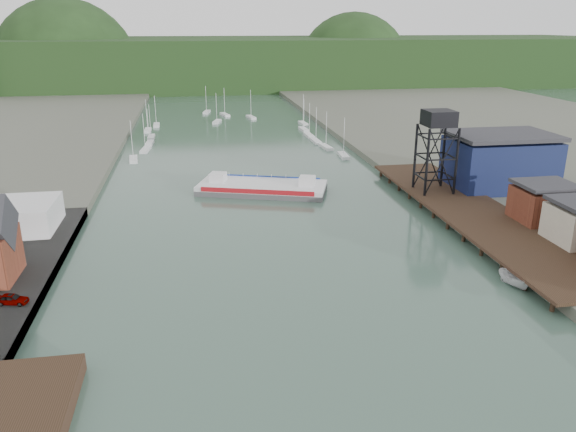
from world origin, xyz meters
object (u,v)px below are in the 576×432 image
object	(u,v)px
motorboat	(514,280)
lift_tower	(439,123)
chain_ferry	(262,187)
car_west_a	(12,299)

from	to	relation	value
motorboat	lift_tower	bearing A→B (deg)	65.95
lift_tower	chain_ferry	xyz separation A→B (m)	(-33.04, 11.66, -14.55)
lift_tower	motorboat	bearing A→B (deg)	-97.33
lift_tower	motorboat	xyz separation A→B (m)	(-5.00, -38.90, -14.63)
chain_ferry	motorboat	xyz separation A→B (m)	(28.04, -50.56, -0.09)
motorboat	car_west_a	xyz separation A→B (m)	(-64.58, 2.96, 1.25)
lift_tower	car_west_a	bearing A→B (deg)	-152.68
motorboat	car_west_a	bearing A→B (deg)	160.66
lift_tower	car_west_a	world-z (taller)	lift_tower
lift_tower	motorboat	distance (m)	41.86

